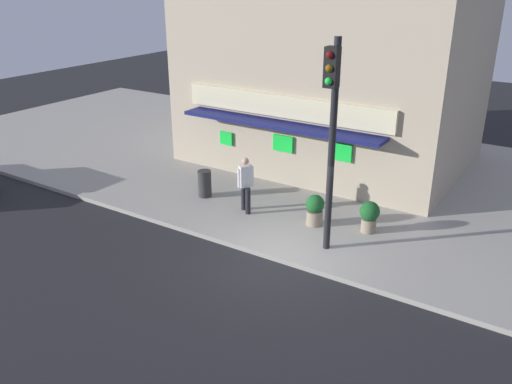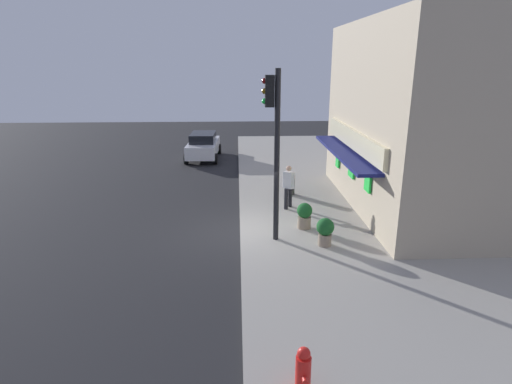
# 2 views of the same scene
# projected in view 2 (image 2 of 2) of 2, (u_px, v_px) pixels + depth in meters

# --- Properties ---
(ground_plane) EXTENTS (59.18, 59.18, 0.00)m
(ground_plane) POSITION_uv_depth(u_px,v_px,m) (240.00, 233.00, 15.03)
(ground_plane) COLOR #232326
(sidewalk) EXTENTS (39.46, 13.48, 0.14)m
(sidewalk) POSITION_uv_depth(u_px,v_px,m) (426.00, 229.00, 15.29)
(sidewalk) COLOR #A39E93
(sidewalk) RESTS_ON ground_plane
(corner_building) EXTENTS (10.13, 8.30, 7.26)m
(corner_building) POSITION_uv_depth(u_px,v_px,m) (449.00, 117.00, 16.63)
(corner_building) COLOR tan
(corner_building) RESTS_ON sidewalk
(traffic_light) EXTENTS (0.32, 0.58, 5.55)m
(traffic_light) POSITION_uv_depth(u_px,v_px,m) (274.00, 135.00, 13.18)
(traffic_light) COLOR black
(traffic_light) RESTS_ON sidewalk
(fire_hydrant) EXTENTS (0.52, 0.28, 0.90)m
(fire_hydrant) POSITION_uv_depth(u_px,v_px,m) (303.00, 370.00, 7.55)
(fire_hydrant) COLOR red
(fire_hydrant) RESTS_ON sidewalk
(trash_can) EXTENTS (0.44, 0.44, 0.89)m
(trash_can) POSITION_uv_depth(u_px,v_px,m) (290.00, 185.00, 18.90)
(trash_can) COLOR #2D2D2D
(trash_can) RESTS_ON sidewalk
(pedestrian) EXTENTS (0.52, 0.49, 1.77)m
(pedestrian) POSITION_uv_depth(u_px,v_px,m) (288.00, 185.00, 16.99)
(pedestrian) COLOR black
(pedestrian) RESTS_ON sidewalk
(potted_plant_by_doorway) EXTENTS (0.58, 0.58, 0.93)m
(potted_plant_by_doorway) POSITION_uv_depth(u_px,v_px,m) (325.00, 230.00, 13.59)
(potted_plant_by_doorway) COLOR gray
(potted_plant_by_doorway) RESTS_ON sidewalk
(potted_plant_by_window) EXTENTS (0.55, 0.55, 0.94)m
(potted_plant_by_window) POSITION_uv_depth(u_px,v_px,m) (304.00, 215.00, 15.02)
(potted_plant_by_window) COLOR gray
(potted_plant_by_window) RESTS_ON sidewalk
(parked_car_white) EXTENTS (4.36, 2.10, 1.62)m
(parked_car_white) POSITION_uv_depth(u_px,v_px,m) (203.00, 146.00, 26.43)
(parked_car_white) COLOR silver
(parked_car_white) RESTS_ON ground_plane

